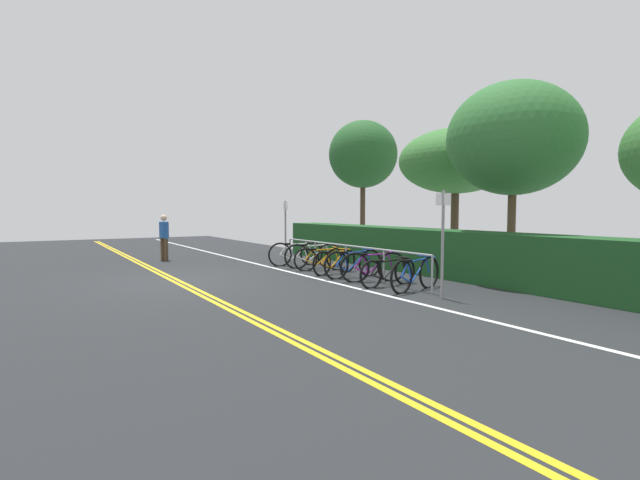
{
  "coord_description": "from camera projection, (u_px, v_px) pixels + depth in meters",
  "views": [
    {
      "loc": [
        11.96,
        -3.04,
        1.8
      ],
      "look_at": [
        1.34,
        3.42,
        0.98
      ],
      "focal_mm": 26.71,
      "sensor_mm": 36.0,
      "label": 1
    }
  ],
  "objects": [
    {
      "name": "ground_plane",
      "position": [
        176.0,
        282.0,
        11.89
      ],
      "size": [
        37.42,
        13.89,
        0.05
      ],
      "primitive_type": "cube",
      "color": "#232628"
    },
    {
      "name": "centre_line_yellow_inner",
      "position": [
        172.0,
        281.0,
        11.85
      ],
      "size": [
        33.67,
        0.1,
        0.0
      ],
      "primitive_type": "cube",
      "color": "gold",
      "rests_on": "ground_plane"
    },
    {
      "name": "centre_line_yellow_outer",
      "position": [
        179.0,
        280.0,
        11.93
      ],
      "size": [
        33.67,
        0.1,
        0.0
      ],
      "primitive_type": "cube",
      "color": "gold",
      "rests_on": "ground_plane"
    },
    {
      "name": "bike_lane_stripe_white",
      "position": [
        289.0,
        272.0,
        13.56
      ],
      "size": [
        33.67,
        0.12,
        0.0
      ],
      "primitive_type": "cube",
      "color": "white",
      "rests_on": "ground_plane"
    },
    {
      "name": "bike_rack",
      "position": [
        346.0,
        252.0,
        12.77
      ],
      "size": [
        6.5,
        0.05,
        0.84
      ],
      "color": "#9EA0A5",
      "rests_on": "ground_plane"
    },
    {
      "name": "bicycle_0",
      "position": [
        296.0,
        254.0,
        15.08
      ],
      "size": [
        0.5,
        1.8,
        0.79
      ],
      "color": "black",
      "rests_on": "ground_plane"
    },
    {
      "name": "bicycle_1",
      "position": [
        313.0,
        256.0,
        14.44
      ],
      "size": [
        0.63,
        1.74,
        0.79
      ],
      "color": "black",
      "rests_on": "ground_plane"
    },
    {
      "name": "bicycle_2",
      "position": [
        322.0,
        259.0,
        13.85
      ],
      "size": [
        0.63,
        1.61,
        0.72
      ],
      "color": "black",
      "rests_on": "ground_plane"
    },
    {
      "name": "bicycle_3",
      "position": [
        335.0,
        262.0,
        13.14
      ],
      "size": [
        0.54,
        1.66,
        0.71
      ],
      "color": "black",
      "rests_on": "ground_plane"
    },
    {
      "name": "bicycle_4",
      "position": [
        353.0,
        264.0,
        12.41
      ],
      "size": [
        0.46,
        1.84,
        0.77
      ],
      "color": "black",
      "rests_on": "ground_plane"
    },
    {
      "name": "bicycle_5",
      "position": [
        373.0,
        267.0,
        11.72
      ],
      "size": [
        0.65,
        1.65,
        0.78
      ],
      "color": "black",
      "rests_on": "ground_plane"
    },
    {
      "name": "bicycle_6",
      "position": [
        388.0,
        272.0,
        11.06
      ],
      "size": [
        0.46,
        1.75,
        0.7
      ],
      "color": "black",
      "rests_on": "ground_plane"
    },
    {
      "name": "bicycle_7",
      "position": [
        416.0,
        274.0,
        10.43
      ],
      "size": [
        0.54,
        1.77,
        0.78
      ],
      "color": "black",
      "rests_on": "ground_plane"
    },
    {
      "name": "pedestrian",
      "position": [
        164.0,
        234.0,
        16.46
      ],
      "size": [
        0.48,
        0.32,
        1.59
      ],
      "color": "#4C3826",
      "rests_on": "ground_plane"
    },
    {
      "name": "sign_post_near",
      "position": [
        285.0,
        225.0,
        16.36
      ],
      "size": [
        0.36,
        0.09,
        2.07
      ],
      "color": "gray",
      "rests_on": "ground_plane"
    },
    {
      "name": "sign_post_far",
      "position": [
        443.0,
        233.0,
        9.46
      ],
      "size": [
        0.36,
        0.06,
        2.17
      ],
      "color": "gray",
      "rests_on": "ground_plane"
    },
    {
      "name": "hedge_backdrop",
      "position": [
        448.0,
        253.0,
        12.67
      ],
      "size": [
        15.45,
        1.12,
        1.23
      ],
      "primitive_type": "cube",
      "color": "#1C4C21",
      "rests_on": "ground_plane"
    },
    {
      "name": "tree_near_left",
      "position": [
        363.0,
        155.0,
        19.24
      ],
      "size": [
        2.77,
        2.77,
        5.35
      ],
      "color": "#473323",
      "rests_on": "ground_plane"
    },
    {
      "name": "tree_mid",
      "position": [
        456.0,
        161.0,
        15.13
      ],
      "size": [
        3.59,
        3.59,
        4.34
      ],
      "color": "#473323",
      "rests_on": "ground_plane"
    },
    {
      "name": "tree_far_right",
      "position": [
        514.0,
        139.0,
        11.93
      ],
      "size": [
        3.3,
        3.3,
        4.97
      ],
      "color": "brown",
      "rests_on": "ground_plane"
    }
  ]
}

